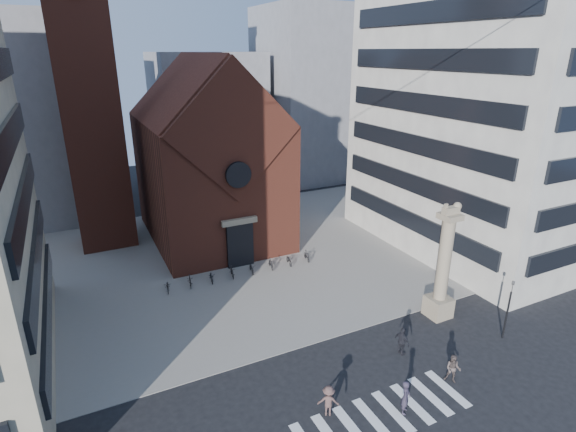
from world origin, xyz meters
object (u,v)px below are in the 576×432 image
object	(u,v)px
traffic_light	(508,308)
pedestrian_1	(453,369)
pedestrian_2	(402,341)
scooter_0	(168,286)
lion_column	(443,273)
pedestrian_0	(406,397)

from	to	relation	value
traffic_light	pedestrian_1	xyz separation A→B (m)	(-6.28, -1.65, -1.40)
pedestrian_2	scooter_0	size ratio (longest dim) A/B	1.21
lion_column	pedestrian_2	distance (m)	6.30
scooter_0	pedestrian_2	bearing A→B (deg)	-41.60
pedestrian_2	pedestrian_0	bearing A→B (deg)	134.13
pedestrian_0	pedestrian_2	distance (m)	4.96
pedestrian_1	pedestrian_2	xyz separation A→B (m)	(-0.99, 3.30, 0.06)
pedestrian_0	scooter_0	xyz separation A→B (m)	(-8.54, 18.46, -0.52)
traffic_light	pedestrian_2	distance (m)	7.57
traffic_light	pedestrian_1	bearing A→B (deg)	-165.24
lion_column	pedestrian_2	world-z (taller)	lion_column
pedestrian_0	pedestrian_2	size ratio (longest dim) A/B	1.03
traffic_light	scooter_0	xyz separation A→B (m)	(-18.84, 16.17, -1.82)
pedestrian_2	scooter_0	xyz separation A→B (m)	(-11.57, 14.52, -0.49)
traffic_light	pedestrian_0	size ratio (longest dim) A/B	2.20
pedestrian_0	pedestrian_1	distance (m)	4.07
lion_column	traffic_light	distance (m)	4.62
scooter_0	pedestrian_1	bearing A→B (deg)	-44.97
lion_column	pedestrian_0	size ratio (longest dim) A/B	4.43
pedestrian_0	pedestrian_2	bearing A→B (deg)	8.39
pedestrian_2	lion_column	bearing A→B (deg)	-74.27
pedestrian_0	pedestrian_2	xyz separation A→B (m)	(3.03, 3.94, -0.03)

